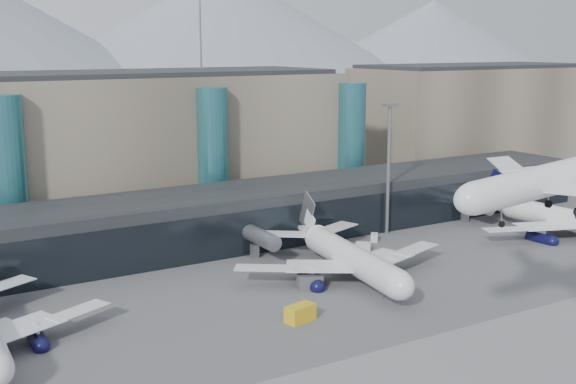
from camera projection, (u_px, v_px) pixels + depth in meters
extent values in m
plane|color=#515154|center=(441.00, 356.00, 86.39)|extent=(900.00, 900.00, 0.00)
cube|color=black|center=(226.00, 217.00, 134.09)|extent=(170.00, 18.00, 10.00)
cube|color=black|center=(249.00, 233.00, 126.82)|extent=(170.00, 0.40, 8.00)
cylinder|color=slate|center=(255.00, 235.00, 125.01)|extent=(2.80, 14.00, 2.80)
cube|color=slate|center=(255.00, 251.00, 125.62)|extent=(1.20, 1.20, 2.40)
cylinder|color=slate|center=(466.00, 202.00, 150.21)|extent=(2.80, 14.00, 2.80)
cube|color=slate|center=(465.00, 216.00, 150.82)|extent=(1.20, 1.20, 2.40)
cube|color=gray|center=(45.00, 152.00, 146.34)|extent=(130.00, 30.00, 30.00)
cube|color=black|center=(40.00, 75.00, 143.21)|extent=(123.50, 28.00, 1.00)
cube|color=gray|center=(474.00, 121.00, 206.82)|extent=(70.00, 30.00, 30.00)
cube|color=black|center=(477.00, 66.00, 203.69)|extent=(66.50, 28.00, 1.00)
cylinder|color=#296973|center=(9.00, 174.00, 128.07)|extent=(6.40, 6.40, 28.00)
cylinder|color=#296973|center=(213.00, 156.00, 148.23)|extent=(6.40, 6.40, 28.00)
cylinder|color=#296973|center=(351.00, 144.00, 165.87)|extent=(6.40, 6.40, 28.00)
cylinder|color=slate|center=(201.00, 37.00, 159.34)|extent=(0.40, 0.40, 16.00)
cone|color=gray|center=(228.00, 35.00, 477.56)|extent=(340.00, 340.00, 85.00)
cone|color=gray|center=(433.00, 46.00, 569.79)|extent=(300.00, 300.00, 70.00)
cylinder|color=slate|center=(388.00, 171.00, 139.29)|extent=(0.70, 0.70, 25.00)
cube|color=slate|center=(390.00, 105.00, 136.71)|extent=(3.00, 1.20, 0.60)
cylinder|color=white|center=(569.00, 165.00, 78.93)|extent=(21.82, 6.15, 3.57)
ellipsoid|color=white|center=(490.00, 172.00, 74.63)|extent=(5.39, 4.15, 3.57)
cube|color=white|center=(530.00, 160.00, 86.54)|extent=(12.58, 15.83, 0.18)
cylinder|color=#0B0C34|center=(532.00, 178.00, 84.77)|extent=(4.51, 2.47, 1.96)
cylinder|color=slate|center=(513.00, 192.00, 76.39)|extent=(0.14, 0.14, 2.86)
cylinder|color=black|center=(513.00, 203.00, 76.64)|extent=(0.66, 0.30, 0.63)
cylinder|color=black|center=(558.00, 193.00, 81.93)|extent=(0.85, 0.41, 0.81)
cube|color=white|center=(47.00, 304.00, 92.93)|extent=(17.65, 11.89, 0.19)
cylinder|color=#0B0C34|center=(34.00, 325.00, 91.22)|extent=(2.27, 4.75, 2.14)
cube|color=white|center=(1.00, 273.00, 102.41)|extent=(9.30, 6.88, 0.16)
cylinder|color=black|center=(0.00, 339.00, 90.11)|extent=(0.37, 0.90, 0.89)
cylinder|color=white|center=(346.00, 247.00, 115.05)|extent=(8.00, 26.80, 4.38)
ellipsoid|color=white|center=(389.00, 270.00, 103.12)|extent=(5.19, 6.68, 4.38)
cone|color=white|center=(303.00, 222.00, 130.33)|extent=(5.39, 8.09, 4.38)
cube|color=white|center=(391.00, 242.00, 120.51)|extent=(19.95, 11.68, 0.22)
cylinder|color=#0B0C34|center=(383.00, 259.00, 118.73)|extent=(3.12, 5.57, 2.41)
cube|color=white|center=(329.00, 218.00, 132.31)|extent=(10.52, 6.92, 0.18)
cube|color=white|center=(287.00, 255.00, 113.28)|extent=(19.35, 15.67, 0.22)
cylinder|color=#0B0C34|center=(304.00, 269.00, 113.23)|extent=(3.12, 5.57, 2.41)
cube|color=white|center=(275.00, 223.00, 128.26)|extent=(10.17, 8.83, 0.18)
cube|color=slate|center=(302.00, 202.00, 129.96)|extent=(1.17, 6.52, 7.72)
cube|color=white|center=(304.00, 211.00, 129.20)|extent=(0.91, 4.38, 4.22)
cylinder|color=slate|center=(375.00, 281.00, 107.28)|extent=(0.18, 0.18, 3.51)
cylinder|color=black|center=(374.00, 291.00, 107.59)|extent=(0.38, 0.81, 0.78)
cylinder|color=black|center=(357.00, 269.00, 117.96)|extent=(0.52, 1.04, 1.00)
cylinder|color=black|center=(328.00, 273.00, 115.94)|extent=(0.52, 1.04, 1.00)
cylinder|color=white|center=(556.00, 210.00, 140.79)|extent=(6.33, 26.21, 4.30)
cone|color=white|center=(487.00, 195.00, 154.05)|extent=(4.87, 7.73, 4.30)
cube|color=white|center=(575.00, 206.00, 147.68)|extent=(19.24, 14.62, 0.22)
cylinder|color=#0B0C34|center=(574.00, 219.00, 145.67)|extent=(2.77, 5.36, 2.37)
cube|color=white|center=(503.00, 191.00, 156.96)|extent=(10.12, 8.31, 0.17)
cube|color=white|center=(517.00, 218.00, 137.14)|extent=(19.57, 12.40, 0.22)
cylinder|color=#0B0C34|center=(531.00, 229.00, 137.66)|extent=(2.77, 5.36, 2.37)
cube|color=white|center=(471.00, 197.00, 151.06)|extent=(10.32, 7.24, 0.17)
cube|color=#0B0C34|center=(487.00, 179.00, 153.65)|extent=(0.76, 6.42, 7.57)
cube|color=white|center=(491.00, 185.00, 153.03)|extent=(0.64, 4.31, 4.14)
cylinder|color=black|center=(557.00, 228.00, 144.01)|extent=(0.46, 1.01, 0.98)
cylinder|color=black|center=(541.00, 232.00, 141.08)|extent=(0.46, 1.01, 0.98)
cube|color=#4D4D52|center=(310.00, 282.00, 109.64)|extent=(4.16, 2.99, 2.08)
cube|color=silver|center=(374.00, 237.00, 136.47)|extent=(2.54, 2.69, 1.38)
cube|color=silver|center=(363.00, 247.00, 129.99)|extent=(3.02, 2.86, 1.54)
cube|color=gold|center=(300.00, 313.00, 96.88)|extent=(4.49, 3.02, 2.27)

